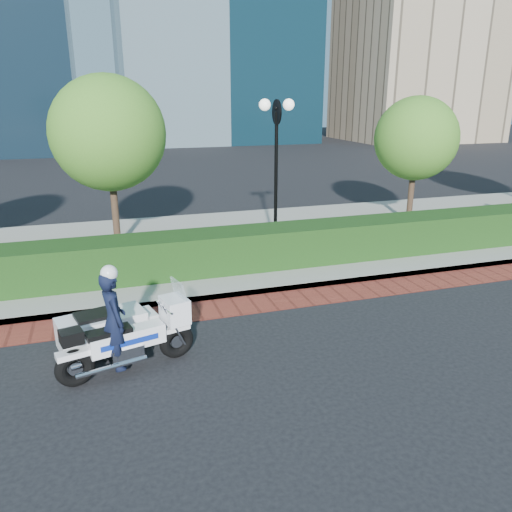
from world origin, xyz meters
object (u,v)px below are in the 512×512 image
object	(u,v)px
lamppost	(276,150)
police_motorcycle	(115,329)
tree_c	(416,139)
tree_b	(108,134)

from	to	relation	value
lamppost	police_motorcycle	bearing A→B (deg)	-131.75
lamppost	police_motorcycle	distance (m)	7.65
lamppost	tree_c	bearing A→B (deg)	13.30
police_motorcycle	lamppost	bearing A→B (deg)	33.83
lamppost	tree_c	xyz separation A→B (m)	(5.50, 1.30, 0.09)
lamppost	tree_b	size ratio (longest dim) A/B	0.86
tree_b	police_motorcycle	size ratio (longest dim) A/B	2.06
police_motorcycle	tree_c	bearing A→B (deg)	18.64
tree_b	lamppost	bearing A→B (deg)	-16.11
tree_c	police_motorcycle	xyz separation A→B (m)	(-10.36, -6.74, -2.39)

